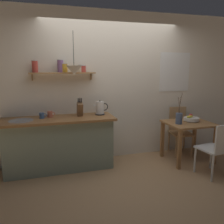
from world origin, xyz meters
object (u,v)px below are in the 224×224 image
dining_table (188,129)px  coffee_mug_by_sink (42,116)px  coffee_mug_spare (50,114)px  dining_chair_far (179,129)px  electric_kettle (100,108)px  fruit_bowl (191,119)px  dining_chair_near (217,147)px  knife_block (80,109)px  twig_vase (179,118)px  pendant_lamp (74,70)px

dining_table → coffee_mug_by_sink: coffee_mug_by_sink is taller
coffee_mug_spare → dining_chair_far: bearing=0.6°
electric_kettle → fruit_bowl: bearing=-9.6°
dining_chair_near → electric_kettle: 1.99m
dining_chair_far → dining_chair_near: bearing=-91.3°
dining_chair_far → coffee_mug_by_sink: coffee_mug_by_sink is taller
dining_chair_far → knife_block: (-1.99, -0.07, 0.51)m
knife_block → coffee_mug_spare: bearing=175.1°
dining_table → coffee_mug_by_sink: bearing=172.9°
coffee_mug_by_sink → coffee_mug_spare: size_ratio=0.96×
twig_vase → dining_chair_far: bearing=55.5°
coffee_mug_spare → dining_chair_near: bearing=-23.7°
fruit_bowl → dining_chair_near: bearing=-94.0°
dining_table → electric_kettle: bearing=167.4°
dining_chair_near → fruit_bowl: size_ratio=3.12×
dining_table → electric_kettle: electric_kettle is taller
dining_chair_near → pendant_lamp: 2.55m
twig_vase → knife_block: twig_vase is taller
twig_vase → coffee_mug_spare: 2.22m
electric_kettle → pendant_lamp: pendant_lamp is taller
pendant_lamp → dining_table: bearing=-7.4°
twig_vase → coffee_mug_spare: bearing=169.2°
dining_chair_far → pendant_lamp: (-2.08, -0.13, 1.16)m
dining_table → knife_block: 2.00m
dining_table → fruit_bowl: 0.21m
fruit_bowl → coffee_mug_spare: size_ratio=2.24×
electric_kettle → dining_table: bearing=-12.6°
dining_chair_near → coffee_mug_by_sink: size_ratio=7.28×
dining_chair_far → fruit_bowl: bearing=-84.8°
fruit_bowl → dining_table: bearing=-143.5°
dining_chair_near → fruit_bowl: bearing=86.0°
knife_block → pendant_lamp: 0.66m
coffee_mug_spare → pendant_lamp: 0.84m
fruit_bowl → coffee_mug_by_sink: bearing=174.7°
coffee_mug_by_sink → pendant_lamp: size_ratio=0.18×
knife_block → electric_kettle: bearing=3.7°
fruit_bowl → pendant_lamp: size_ratio=0.41×
twig_vase → electric_kettle: (-1.33, 0.40, 0.18)m
dining_table → coffee_mug_by_sink: (-2.54, 0.32, 0.35)m
fruit_bowl → knife_block: (-2.02, 0.26, 0.24)m
electric_kettle → pendant_lamp: size_ratio=0.38×
knife_block → coffee_mug_spare: knife_block is taller
pendant_lamp → twig_vase: bearing=-9.7°
dining_table → twig_vase: bearing=-169.2°
twig_vase → pendant_lamp: 1.99m
dining_table → electric_kettle: 1.66m
dining_chair_near → twig_vase: (-0.28, 0.66, 0.34)m
knife_block → fruit_bowl: bearing=-7.3°
dining_chair_far → coffee_mug_by_sink: (-2.61, -0.08, 0.43)m
dining_chair_far → pendant_lamp: bearing=-176.3°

